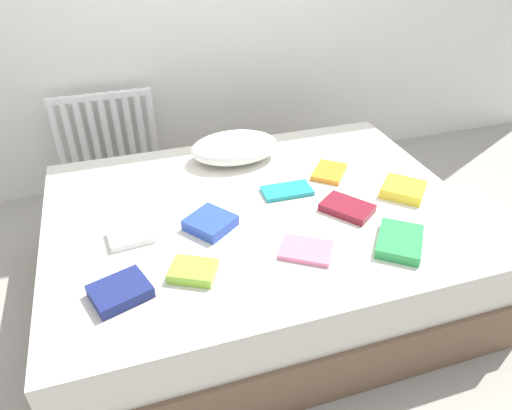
# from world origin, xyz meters

# --- Properties ---
(ground_plane) EXTENTS (8.00, 8.00, 0.00)m
(ground_plane) POSITION_xyz_m (0.00, 0.00, 0.00)
(ground_plane) COLOR #9E998E
(bed) EXTENTS (2.00, 1.50, 0.50)m
(bed) POSITION_xyz_m (0.00, 0.00, 0.25)
(bed) COLOR brown
(bed) RESTS_ON ground
(radiator) EXTENTS (0.64, 0.04, 0.59)m
(radiator) POSITION_xyz_m (-0.65, 1.20, 0.41)
(radiator) COLOR white
(radiator) RESTS_ON ground
(pillow) EXTENTS (0.49, 0.33, 0.14)m
(pillow) POSITION_xyz_m (0.02, 0.50, 0.57)
(pillow) COLOR white
(pillow) RESTS_ON bed
(textbook_yellow) EXTENTS (0.27, 0.27, 0.05)m
(textbook_yellow) POSITION_xyz_m (0.72, -0.10, 0.53)
(textbook_yellow) COLOR yellow
(textbook_yellow) RESTS_ON bed
(textbook_navy) EXTENTS (0.25, 0.22, 0.05)m
(textbook_navy) POSITION_xyz_m (-0.67, -0.40, 0.52)
(textbook_navy) COLOR navy
(textbook_navy) RESTS_ON bed
(textbook_teal) EXTENTS (0.25, 0.14, 0.02)m
(textbook_teal) POSITION_xyz_m (0.17, 0.08, 0.51)
(textbook_teal) COLOR teal
(textbook_teal) RESTS_ON bed
(textbook_green) EXTENTS (0.29, 0.30, 0.04)m
(textbook_green) POSITION_xyz_m (0.47, -0.46, 0.52)
(textbook_green) COLOR green
(textbook_green) RESTS_ON bed
(textbook_blue) EXTENTS (0.26, 0.26, 0.05)m
(textbook_blue) POSITION_xyz_m (-0.26, -0.09, 0.53)
(textbook_blue) COLOR #2847B7
(textbook_blue) RESTS_ON bed
(textbook_pink) EXTENTS (0.26, 0.25, 0.02)m
(textbook_pink) POSITION_xyz_m (0.08, -0.38, 0.51)
(textbook_pink) COLOR pink
(textbook_pink) RESTS_ON bed
(textbook_lime) EXTENTS (0.22, 0.20, 0.04)m
(textbook_lime) POSITION_xyz_m (-0.39, -0.37, 0.52)
(textbook_lime) COLOR #8CC638
(textbook_lime) RESTS_ON bed
(textbook_white) EXTENTS (0.20, 0.16, 0.03)m
(textbook_white) POSITION_xyz_m (-0.60, -0.06, 0.51)
(textbook_white) COLOR white
(textbook_white) RESTS_ON bed
(textbook_orange) EXTENTS (0.25, 0.25, 0.03)m
(textbook_orange) POSITION_xyz_m (0.45, 0.18, 0.51)
(textbook_orange) COLOR orange
(textbook_orange) RESTS_ON bed
(textbook_maroon) EXTENTS (0.26, 0.27, 0.04)m
(textbook_maroon) POSITION_xyz_m (0.38, -0.16, 0.52)
(textbook_maroon) COLOR maroon
(textbook_maroon) RESTS_ON bed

